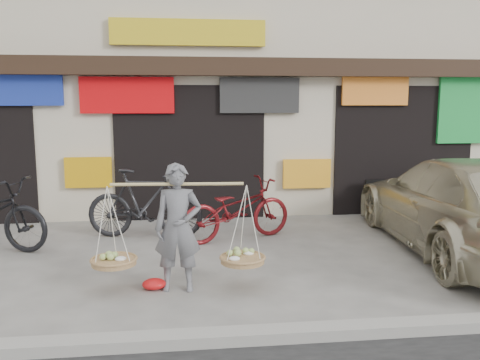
{
  "coord_description": "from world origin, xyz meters",
  "views": [
    {
      "loc": [
        -0.21,
        -6.74,
        2.39
      ],
      "look_at": [
        0.7,
        0.9,
        1.19
      ],
      "focal_mm": 38.0,
      "sensor_mm": 36.0,
      "label": 1
    }
  ],
  "objects": [
    {
      "name": "ground",
      "position": [
        0.0,
        0.0,
        0.0
      ],
      "size": [
        70.0,
        70.0,
        0.0
      ],
      "primitive_type": "plane",
      "color": "gray",
      "rests_on": "ground"
    },
    {
      "name": "kerb",
      "position": [
        0.0,
        -2.0,
        0.06
      ],
      "size": [
        70.0,
        0.25,
        0.12
      ],
      "primitive_type": "cube",
      "color": "gray",
      "rests_on": "ground"
    },
    {
      "name": "shophouse_block",
      "position": [
        -0.0,
        6.42,
        3.45
      ],
      "size": [
        14.0,
        6.32,
        7.0
      ],
      "color": "beige",
      "rests_on": "ground"
    },
    {
      "name": "street_vendor",
      "position": [
        -0.25,
        -0.49,
        0.75
      ],
      "size": [
        2.18,
        0.68,
        1.63
      ],
      "rotation": [
        0.0,
        0.0,
        -0.07
      ],
      "color": "slate",
      "rests_on": "ground"
    },
    {
      "name": "bike_1",
      "position": [
        -0.84,
        2.09,
        0.61
      ],
      "size": [
        2.11,
        0.96,
        1.22
      ],
      "primitive_type": "imported",
      "rotation": [
        0.0,
        0.0,
        1.38
      ],
      "color": "black",
      "rests_on": "ground"
    },
    {
      "name": "bike_2",
      "position": [
        0.75,
        1.77,
        0.54
      ],
      "size": [
        2.16,
        1.37,
        1.07
      ],
      "primitive_type": "imported",
      "rotation": [
        0.0,
        0.0,
        1.92
      ],
      "color": "#611013",
      "rests_on": "ground"
    },
    {
      "name": "suv",
      "position": [
        4.25,
        0.67,
        0.76
      ],
      "size": [
        2.52,
        5.4,
        1.53
      ],
      "rotation": [
        0.0,
        0.0,
        3.07
      ],
      "color": "#BEB699",
      "rests_on": "ground"
    },
    {
      "name": "red_bag",
      "position": [
        -0.57,
        -0.44,
        0.07
      ],
      "size": [
        0.31,
        0.25,
        0.14
      ],
      "primitive_type": "ellipsoid",
      "color": "red",
      "rests_on": "ground"
    }
  ]
}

